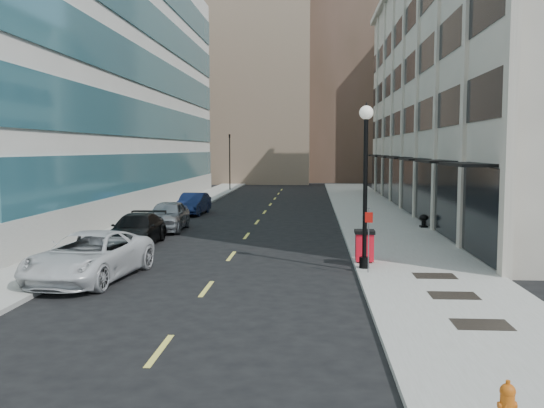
# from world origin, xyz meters

# --- Properties ---
(ground) EXTENTS (160.00, 160.00, 0.00)m
(ground) POSITION_xyz_m (0.00, 0.00, 0.00)
(ground) COLOR black
(ground) RESTS_ON ground
(sidewalk_right) EXTENTS (5.00, 80.00, 0.15)m
(sidewalk_right) POSITION_xyz_m (7.50, 20.00, 0.07)
(sidewalk_right) COLOR gray
(sidewalk_right) RESTS_ON ground
(sidewalk_left) EXTENTS (3.00, 80.00, 0.15)m
(sidewalk_left) POSITION_xyz_m (-6.50, 20.00, 0.07)
(sidewalk_left) COLOR gray
(sidewalk_left) RESTS_ON ground
(building_right) EXTENTS (15.30, 46.50, 18.25)m
(building_right) POSITION_xyz_m (16.94, 26.99, 8.99)
(building_right) COLOR beige
(building_right) RESTS_ON ground
(building_left) EXTENTS (16.14, 46.00, 20.00)m
(building_left) POSITION_xyz_m (-15.95, 27.00, 9.99)
(building_left) COLOR beige
(building_left) RESTS_ON ground
(skyline_tan_near) EXTENTS (14.00, 18.00, 28.00)m
(skyline_tan_near) POSITION_xyz_m (-4.00, 68.00, 14.00)
(skyline_tan_near) COLOR #7F6653
(skyline_tan_near) RESTS_ON ground
(skyline_brown) EXTENTS (12.00, 16.00, 34.00)m
(skyline_brown) POSITION_xyz_m (8.00, 72.00, 17.00)
(skyline_brown) COLOR brown
(skyline_brown) RESTS_ON ground
(skyline_tan_far) EXTENTS (12.00, 14.00, 22.00)m
(skyline_tan_far) POSITION_xyz_m (-14.00, 78.00, 11.00)
(skyline_tan_far) COLOR #7F6653
(skyline_tan_far) RESTS_ON ground
(skyline_stone) EXTENTS (10.00, 14.00, 20.00)m
(skyline_stone) POSITION_xyz_m (18.00, 66.00, 10.00)
(skyline_stone) COLOR beige
(skyline_stone) RESTS_ON ground
(grate_near) EXTENTS (1.40, 1.00, 0.01)m
(grate_near) POSITION_xyz_m (7.60, -2.00, 0.15)
(grate_near) COLOR black
(grate_near) RESTS_ON sidewalk_right
(grate_mid) EXTENTS (1.40, 1.00, 0.01)m
(grate_mid) POSITION_xyz_m (7.60, 1.00, 0.15)
(grate_mid) COLOR black
(grate_mid) RESTS_ON sidewalk_right
(grate_far) EXTENTS (1.40, 1.00, 0.01)m
(grate_far) POSITION_xyz_m (7.60, 3.80, 0.15)
(grate_far) COLOR black
(grate_far) RESTS_ON sidewalk_right
(road_centerline) EXTENTS (0.15, 68.20, 0.01)m
(road_centerline) POSITION_xyz_m (0.00, 17.00, 0.01)
(road_centerline) COLOR #D8CC4C
(road_centerline) RESTS_ON ground
(traffic_signal) EXTENTS (0.66, 0.66, 6.98)m
(traffic_signal) POSITION_xyz_m (-5.50, 48.00, 5.72)
(traffic_signal) COLOR black
(traffic_signal) RESTS_ON ground
(car_white_van) EXTENTS (3.38, 6.17, 1.64)m
(car_white_van) POSITION_xyz_m (-4.24, 3.07, 0.82)
(car_white_van) COLOR silver
(car_white_van) RESTS_ON ground
(car_black_pickup) EXTENTS (2.10, 5.06, 1.46)m
(car_black_pickup) POSITION_xyz_m (-4.80, 10.54, 0.73)
(car_black_pickup) COLOR black
(car_black_pickup) RESTS_ON ground
(car_silver_sedan) EXTENTS (2.12, 4.89, 1.64)m
(car_silver_sedan) POSITION_xyz_m (-4.58, 15.82, 0.82)
(car_silver_sedan) COLOR gray
(car_silver_sedan) RESTS_ON ground
(car_blue_sedan) EXTENTS (1.82, 4.56, 1.47)m
(car_blue_sedan) POSITION_xyz_m (-4.80, 24.10, 0.74)
(car_blue_sedan) COLOR #111D41
(car_blue_sedan) RESTS_ON ground
(fire_hydrant) EXTENTS (0.32, 0.32, 0.79)m
(fire_hydrant) POSITION_xyz_m (6.40, -7.75, 0.54)
(fire_hydrant) COLOR #C5540D
(fire_hydrant) RESTS_ON sidewalk_right
(trash_bin) EXTENTS (0.77, 0.86, 1.24)m
(trash_bin) POSITION_xyz_m (5.41, 6.28, 0.82)
(trash_bin) COLOR red
(trash_bin) RESTS_ON sidewalk_right
(lamppost) EXTENTS (0.50, 0.50, 6.03)m
(lamppost) POSITION_xyz_m (5.30, 5.04, 3.69)
(lamppost) COLOR black
(lamppost) RESTS_ON sidewalk_right
(sign_post) EXTENTS (0.26, 0.11, 2.29)m
(sign_post) POSITION_xyz_m (5.37, 4.25, 1.64)
(sign_post) COLOR slate
(sign_post) RESTS_ON sidewalk_right
(urn_planter) EXTENTS (0.52, 0.52, 0.73)m
(urn_planter) POSITION_xyz_m (9.60, 16.96, 0.59)
(urn_planter) COLOR black
(urn_planter) RESTS_ON sidewalk_right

